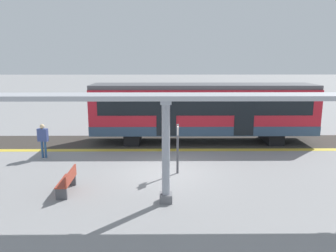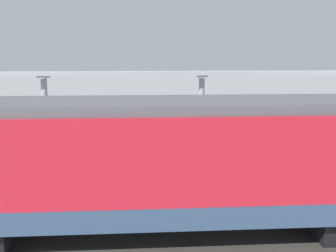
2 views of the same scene
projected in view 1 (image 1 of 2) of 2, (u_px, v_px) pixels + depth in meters
The scene contains 9 objects.
ground_plane at pixel (165, 171), 14.68m from camera, with size 176.00×176.00×0.00m, color gray.
tactile_edge_strip at pixel (165, 150), 18.02m from camera, with size 0.50×37.89×0.01m, color gold.
trackbed at pixel (165, 142), 19.83m from camera, with size 3.20×49.89×0.01m, color #38332D.
train_near_carriage at pixel (203, 112), 19.47m from camera, with size 2.65×13.08×3.48m.
canopy_pillar_third at pixel (166, 151), 11.16m from camera, with size 1.10×0.44×3.64m.
canopy_beam at pixel (166, 97), 10.77m from camera, with size 1.20×30.52×0.16m, color #A8AAB2.
bench_mid_platform at pixel (68, 181), 12.30m from camera, with size 1.51×0.49×0.86m.
platform_info_sign at pixel (178, 144), 14.14m from camera, with size 0.56×0.10×2.20m.
passenger_waiting_near_edge at pixel (43, 137), 16.45m from camera, with size 0.30×0.53×1.74m.
Camera 1 is at (13.96, -0.01, 4.97)m, focal length 34.97 mm.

